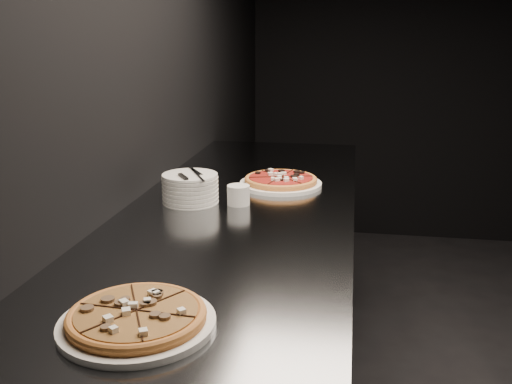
% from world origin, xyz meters
% --- Properties ---
extents(wall_left, '(0.02, 5.00, 2.80)m').
position_xyz_m(wall_left, '(-2.50, 0.00, 1.40)').
color(wall_left, black).
rests_on(wall_left, floor).
extents(counter, '(0.74, 2.44, 0.92)m').
position_xyz_m(counter, '(-2.13, 0.00, 0.46)').
color(counter, slate).
rests_on(counter, floor).
extents(pizza_mushroom, '(0.31, 0.31, 0.04)m').
position_xyz_m(pizza_mushroom, '(-2.17, -0.74, 0.94)').
color(pizza_mushroom, white).
rests_on(pizza_mushroom, counter).
extents(pizza_tomato, '(0.33, 0.33, 0.04)m').
position_xyz_m(pizza_tomato, '(-2.03, 0.36, 0.94)').
color(pizza_tomato, white).
rests_on(pizza_tomato, counter).
extents(plate_stack, '(0.19, 0.19, 0.10)m').
position_xyz_m(plate_stack, '(-2.31, 0.10, 0.97)').
color(plate_stack, white).
rests_on(plate_stack, counter).
extents(cutlery, '(0.09, 0.19, 0.01)m').
position_xyz_m(cutlery, '(-2.30, 0.08, 1.02)').
color(cutlery, '#B7B9BE').
rests_on(cutlery, plate_stack).
extents(ramekin, '(0.07, 0.07, 0.07)m').
position_xyz_m(ramekin, '(-2.14, 0.10, 0.95)').
color(ramekin, silver).
rests_on(ramekin, counter).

